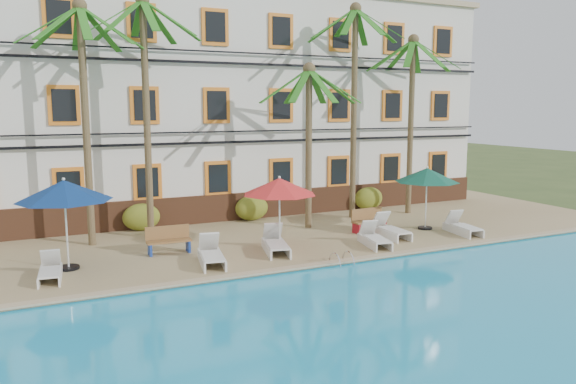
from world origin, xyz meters
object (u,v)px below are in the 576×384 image
lounger_a (50,271)px  lounger_c (276,244)px  umbrella_red (279,187)px  palm_a (84,91)px  palm_e (412,100)px  lounger_b (211,255)px  bench_right (368,220)px  umbrella_blue (64,191)px  lounger_d (374,238)px  palm_c (309,121)px  palm_b (146,86)px  umbrella_green (427,175)px  lounger_e (390,229)px  palm_d (354,85)px  lounger_f (462,227)px  pool_ladder (342,263)px  bench_left (169,240)px

lounger_a → lounger_c: size_ratio=0.82×
umbrella_red → palm_a: bearing=148.8°
palm_e → lounger_b: bearing=-158.3°
lounger_c → bench_right: lounger_c is taller
umbrella_blue → lounger_d: umbrella_blue is taller
palm_a → palm_c: palm_a is taller
lounger_c → palm_b: bearing=129.9°
umbrella_green → lounger_d: 4.23m
bench_right → lounger_e: bearing=-81.2°
bench_right → lounger_a: bearing=-173.5°
palm_e → umbrella_blue: bearing=-168.7°
palm_d → umbrella_green: (1.39, -3.39, -3.70)m
umbrella_blue → lounger_f: size_ratio=1.47×
palm_b → lounger_f: 13.26m
lounger_f → pool_ladder: (-6.46, -1.59, -0.28)m
lounger_c → bench_left: (-3.32, 1.50, 0.16)m
umbrella_blue → lounger_a: (-0.56, -0.88, -2.17)m
lounger_d → bench_left: 7.24m
lounger_a → bench_left: bearing=21.1°
palm_a → umbrella_green: 13.38m
palm_a → bench_right: (10.24, -2.46, -5.00)m
lounger_c → lounger_d: 3.64m
umbrella_blue → lounger_c: 6.97m
lounger_c → pool_ladder: 2.54m
lounger_d → lounger_f: 4.24m
palm_b → lounger_f: (11.20, -4.59, -5.41)m
pool_ladder → bench_left: bearing=142.2°
umbrella_blue → lounger_f: bearing=-5.8°
pool_ladder → umbrella_green: bearing=27.0°
bench_left → lounger_f: bearing=-10.4°
lounger_d → pool_ladder: 2.67m
lounger_d → lounger_f: (4.24, 0.15, 0.01)m
lounger_c → pool_ladder: size_ratio=2.84×
palm_b → lounger_a: 7.73m
palm_d → lounger_e: size_ratio=4.74×
palm_e → lounger_b: 12.88m
palm_d → lounger_f: bearing=-65.4°
umbrella_red → palm_c: bearing=47.0°
umbrella_green → lounger_f: size_ratio=1.34×
lounger_e → umbrella_blue: bearing=176.4°
lounger_b → pool_ladder: bearing=-24.1°
palm_d → umbrella_blue: (-12.24, -3.25, -3.48)m
palm_a → umbrella_red: size_ratio=3.31×
umbrella_blue → lounger_d: (10.14, -1.60, -2.15)m
palm_d → lounger_d: size_ratio=4.90×
palm_a → lounger_f: 14.99m
palm_a → lounger_c: palm_a is taller
lounger_b → palm_e: bearing=21.7°
umbrella_green → lounger_c: 7.34m
lounger_c → lounger_e: bearing=2.4°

